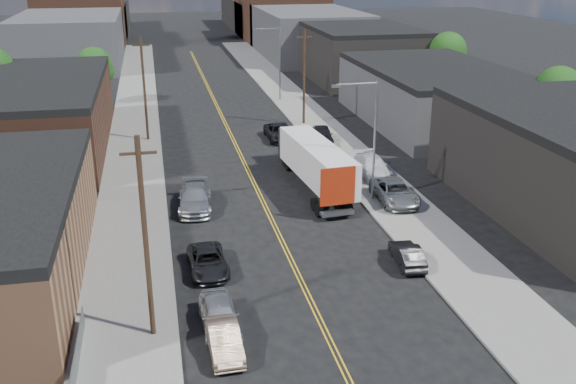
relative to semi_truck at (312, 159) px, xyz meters
name	(u,v)px	position (x,y,z in m)	size (l,w,h in m)	color
ground	(216,104)	(-4.40, 30.91, -2.17)	(260.00, 260.00, 0.00)	black
centerline	(231,136)	(-4.40, 15.91, -2.17)	(0.32, 120.00, 0.01)	gold
sidewalk_left	(135,140)	(-13.90, 15.91, -2.10)	(5.00, 140.00, 0.15)	slate
sidewalk_right	(322,130)	(5.10, 15.91, -2.10)	(5.00, 140.00, 0.15)	slate
warehouse_brown	(37,115)	(-22.40, 14.91, 1.13)	(12.00, 26.00, 6.60)	#4D2C1E
industrial_right_b	(433,94)	(17.60, 16.91, 0.88)	(14.00, 24.00, 6.10)	#3C3D3F
industrial_right_c	(359,53)	(17.60, 42.91, 1.63)	(14.00, 22.00, 7.60)	black
skyline_left_a	(71,39)	(-24.40, 65.91, 1.83)	(16.00, 30.00, 8.00)	#3C3D3F
skyline_right_a	(308,33)	(15.60, 65.91, 1.83)	(16.00, 30.00, 8.00)	#3C3D3F
skyline_left_b	(83,18)	(-24.40, 90.91, 2.83)	(16.00, 26.00, 10.00)	#4D2C1E
skyline_right_b	(280,15)	(15.60, 90.91, 2.83)	(16.00, 26.00, 10.00)	#4D2C1E
skyline_left_c	(92,17)	(-24.40, 110.91, 1.33)	(16.00, 40.00, 7.00)	black
skyline_right_c	(264,14)	(15.60, 110.91, 1.33)	(16.00, 40.00, 7.00)	black
streetlight_near	(370,131)	(3.19, -4.09, 3.15)	(3.39, 0.25, 9.00)	gray
streetlight_far	(277,58)	(3.19, 30.91, 3.15)	(3.39, 0.25, 9.00)	gray
utility_pole_left_near	(145,239)	(-12.60, -19.09, 2.96)	(1.60, 0.26, 10.00)	black
utility_pole_left_far	(144,89)	(-12.60, 15.91, 2.96)	(1.60, 0.26, 10.00)	black
utility_pole_right	(304,77)	(3.80, 18.91, 2.96)	(1.60, 0.26, 10.00)	black
tree_left_far	(95,67)	(-18.35, 32.90, 2.39)	(4.35, 4.20, 6.97)	black
tree_right_near	(559,93)	(25.65, 6.90, 2.70)	(4.60, 4.48, 7.44)	black
tree_right_far	(448,53)	(25.65, 30.90, 3.00)	(4.85, 4.76, 7.91)	black
semi_truck	(312,159)	(0.00, 0.00, 0.00)	(3.48, 14.79, 3.82)	silver
car_left_a	(219,315)	(-9.40, -19.09, -1.42)	(1.78, 4.42, 1.51)	#A6A8AB
car_left_b	(224,339)	(-9.40, -21.09, -1.51)	(1.41, 4.04, 1.33)	#8A715A
car_left_c	(208,261)	(-9.40, -12.95, -1.54)	(2.11, 4.58, 1.27)	black
car_left_d	(195,198)	(-9.40, -3.09, -1.36)	(2.28, 5.61, 1.63)	#96999A
car_right_oncoming	(407,255)	(2.20, -14.50, -1.54)	(1.34, 3.86, 1.27)	black
car_right_lot_a	(395,192)	(4.97, -5.09, -1.26)	(2.54, 5.51, 1.53)	gray
car_right_lot_b	(372,166)	(5.33, 0.97, -1.25)	(2.17, 5.34, 1.55)	silver
car_right_lot_c	(322,135)	(3.80, 11.14, -1.23)	(1.88, 4.67, 1.59)	black
car_ahead_truck	(280,132)	(0.10, 13.55, -1.43)	(2.47, 5.35, 1.49)	black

